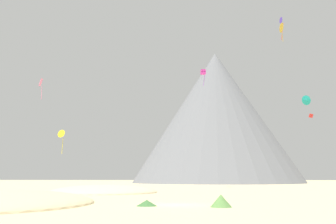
% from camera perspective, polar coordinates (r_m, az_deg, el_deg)
% --- Properties ---
extents(ground_plane, '(400.00, 400.00, 0.00)m').
position_cam_1_polar(ground_plane, '(33.01, 1.00, -13.44)').
color(ground_plane, '#C6B284').
extents(dune_foreground_right, '(21.68, 21.75, 2.25)m').
position_cam_1_polar(dune_foreground_right, '(57.64, -9.42, -11.57)').
color(dune_foreground_right, '#CCBA8E').
rests_on(dune_foreground_right, ground_plane).
extents(bush_low_patch, '(2.79, 2.79, 0.59)m').
position_cam_1_polar(bush_low_patch, '(44.96, -20.54, -11.39)').
color(bush_low_patch, '#668C4C').
rests_on(bush_low_patch, ground_plane).
extents(bush_far_right, '(2.13, 2.13, 0.97)m').
position_cam_1_polar(bush_far_right, '(30.82, 7.75, -12.75)').
color(bush_far_right, '#568442').
rests_on(bush_far_right, ground_plane).
extents(bush_near_right, '(1.90, 1.90, 0.48)m').
position_cam_1_polar(bush_near_right, '(31.80, -3.13, -13.15)').
color(bush_near_right, '#386633').
rests_on(bush_near_right, ground_plane).
extents(rock_massif, '(68.30, 68.30, 47.63)m').
position_cam_1_polar(rock_massif, '(141.35, 6.93, -1.28)').
color(rock_massif, slate).
rests_on(rock_massif, ground_plane).
extents(kite_gold_high, '(1.67, 2.04, 3.77)m').
position_cam_1_polar(kite_gold_high, '(79.91, 16.18, 11.76)').
color(kite_gold_high, gold).
extents(kite_yellow_low, '(1.71, 1.14, 4.59)m').
position_cam_1_polar(kite_yellow_low, '(77.08, -15.28, -3.15)').
color(kite_yellow_low, yellow).
extents(kite_pink_mid, '(0.58, 0.71, 3.65)m').
position_cam_1_polar(kite_pink_mid, '(70.27, -18.09, 3.82)').
color(kite_pink_mid, pink).
extents(kite_teal_mid, '(1.77, 1.90, 1.91)m').
position_cam_1_polar(kite_teal_mid, '(81.34, 19.53, 1.63)').
color(kite_teal_mid, teal).
extents(kite_magenta_mid, '(1.19, 1.20, 3.65)m').
position_cam_1_polar(kite_magenta_mid, '(86.85, 5.16, 5.83)').
color(kite_magenta_mid, '#D1339E').
extents(kite_red_mid, '(1.05, 0.49, 0.95)m').
position_cam_1_polar(kite_red_mid, '(90.17, 20.19, -0.51)').
color(kite_red_mid, red).
extents(kite_indigo_high, '(0.72, 1.50, 5.55)m').
position_cam_1_polar(kite_indigo_high, '(97.30, 16.24, 12.68)').
color(kite_indigo_high, '#5138B2').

